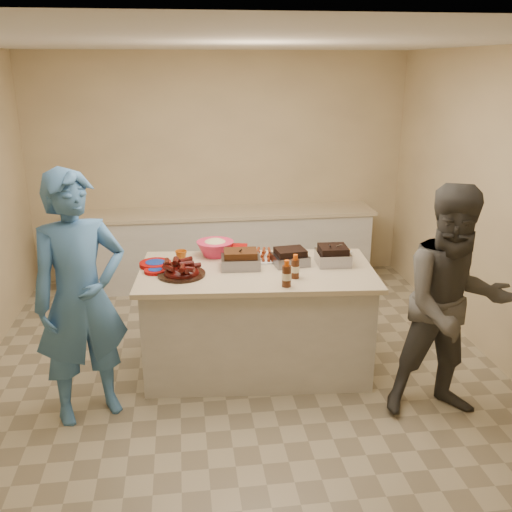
{
  "coord_description": "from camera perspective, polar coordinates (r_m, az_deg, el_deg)",
  "views": [
    {
      "loc": [
        -0.46,
        -4.34,
        2.55
      ],
      "look_at": [
        0.13,
        0.14,
        1.02
      ],
      "focal_mm": 40.0,
      "sensor_mm": 36.0,
      "label": 1
    }
  ],
  "objects": [
    {
      "name": "sausage_plate",
      "position": [
        4.99,
        0.73,
        -0.33
      ],
      "size": [
        0.36,
        0.36,
        0.05
      ],
      "primitive_type": "cylinder",
      "rotation": [
        0.0,
        0.0,
        -0.21
      ],
      "color": "silver",
      "rests_on": "island"
    },
    {
      "name": "rib_platter",
      "position": [
        4.66,
        -7.44,
        -1.93
      ],
      "size": [
        0.42,
        0.42,
        0.15
      ],
      "primitive_type": null,
      "rotation": [
        0.0,
        0.0,
        -0.1
      ],
      "color": "#460906",
      "rests_on": "island"
    },
    {
      "name": "bbq_bottle_a",
      "position": [
        4.57,
        3.92,
        -2.2
      ],
      "size": [
        0.07,
        0.07,
        0.2
      ],
      "primitive_type": "cylinder",
      "rotation": [
        0.0,
        0.0,
        -0.08
      ],
      "color": "#411E0D",
      "rests_on": "island"
    },
    {
      "name": "plate_stack_large",
      "position": [
        4.91,
        -10.03,
        -0.97
      ],
      "size": [
        0.29,
        0.29,
        0.03
      ],
      "primitive_type": "cylinder",
      "rotation": [
        0.0,
        0.0,
        -0.08
      ],
      "color": "#880605",
      "rests_on": "island"
    },
    {
      "name": "guest_blue",
      "position": [
        4.73,
        -16.0,
        -14.72
      ],
      "size": [
        1.41,
        2.0,
        0.45
      ],
      "primitive_type": "imported",
      "rotation": [
        0.0,
        0.0,
        0.43
      ],
      "color": "teal",
      "rests_on": "ground"
    },
    {
      "name": "mustard_bottle",
      "position": [
        4.83,
        -2.16,
        -1.02
      ],
      "size": [
        0.05,
        0.05,
        0.13
      ],
      "primitive_type": "cylinder",
      "rotation": [
        0.0,
        0.0,
        -0.08
      ],
      "color": "gold",
      "rests_on": "island"
    },
    {
      "name": "island",
      "position": [
        5.14,
        0.07,
        -11.05
      ],
      "size": [
        2.03,
        1.18,
        0.92
      ],
      "primitive_type": null,
      "rotation": [
        0.0,
        0.0,
        -0.08
      ],
      "color": "beige",
      "rests_on": "ground"
    },
    {
      "name": "room",
      "position": [
        5.05,
        -1.32,
        -11.62
      ],
      "size": [
        4.5,
        5.0,
        2.7
      ],
      "primitive_type": null,
      "color": "#D1B989",
      "rests_on": "ground"
    },
    {
      "name": "bbq_bottle_b",
      "position": [
        4.4,
        3.06,
        -3.04
      ],
      "size": [
        0.08,
        0.08,
        0.21
      ],
      "primitive_type": "cylinder",
      "rotation": [
        0.0,
        0.0,
        -0.08
      ],
      "color": "#411E0D",
      "rests_on": "island"
    },
    {
      "name": "basket_stack",
      "position": [
        5.09,
        -1.97,
        0.04
      ],
      "size": [
        0.21,
        0.17,
        0.09
      ],
      "primitive_type": "cube",
      "rotation": [
        0.0,
        0.0,
        -0.18
      ],
      "color": "#880605",
      "rests_on": "island"
    },
    {
      "name": "roasting_pan",
      "position": [
        4.92,
        7.66,
        -0.79
      ],
      "size": [
        0.28,
        0.28,
        0.11
      ],
      "primitive_type": "cube",
      "rotation": [
        0.0,
        0.0,
        -0.04
      ],
      "color": "gray",
      "rests_on": "island"
    },
    {
      "name": "pulled_pork_tray",
      "position": [
        4.79,
        -1.55,
        -1.17
      ],
      "size": [
        0.34,
        0.26,
        0.1
      ],
      "primitive_type": "cube",
      "rotation": [
        0.0,
        0.0,
        -0.06
      ],
      "color": "#47230F",
      "rests_on": "island"
    },
    {
      "name": "back_counter",
      "position": [
        6.88,
        -3.34,
        0.88
      ],
      "size": [
        3.6,
        0.64,
        0.9
      ],
      "primitive_type": null,
      "color": "beige",
      "rests_on": "ground"
    },
    {
      "name": "coleslaw_bowl",
      "position": [
        5.1,
        -4.08,
        0.04
      ],
      "size": [
        0.36,
        0.36,
        0.23
      ],
      "primitive_type": null,
      "rotation": [
        0.0,
        0.0,
        -0.08
      ],
      "color": "#D5244B",
      "rests_on": "island"
    },
    {
      "name": "brisket_tray",
      "position": [
        4.88,
        3.43,
        -0.84
      ],
      "size": [
        0.32,
        0.27,
        0.09
      ],
      "primitive_type": "cube",
      "rotation": [
        0.0,
        0.0,
        0.13
      ],
      "color": "black",
      "rests_on": "island"
    },
    {
      "name": "sauce_bowl",
      "position": [
        4.86,
        -1.27,
        -0.87
      ],
      "size": [
        0.15,
        0.06,
        0.15
      ],
      "primitive_type": "imported",
      "rotation": [
        0.0,
        0.0,
        -0.08
      ],
      "color": "silver",
      "rests_on": "island"
    },
    {
      "name": "plastic_cup",
      "position": [
        4.99,
        -7.47,
        -0.49
      ],
      "size": [
        0.11,
        0.1,
        0.1
      ],
      "primitive_type": "imported",
      "rotation": [
        0.0,
        0.0,
        -0.08
      ],
      "color": "#AA500D",
      "rests_on": "island"
    },
    {
      "name": "mac_cheese_dish",
      "position": [
        5.16,
        7.79,
        0.12
      ],
      "size": [
        0.29,
        0.22,
        0.07
      ],
      "primitive_type": "cube",
      "rotation": [
        0.0,
        0.0,
        0.1
      ],
      "color": "orange",
      "rests_on": "island"
    },
    {
      "name": "plate_stack_small",
      "position": [
        4.75,
        -10.03,
        -1.62
      ],
      "size": [
        0.2,
        0.2,
        0.03
      ],
      "primitive_type": "cylinder",
      "rotation": [
        0.0,
        0.0,
        -0.08
      ],
      "color": "#880605",
      "rests_on": "island"
    },
    {
      "name": "guest_gray",
      "position": [
        4.79,
        17.95,
        -14.47
      ],
      "size": [
        0.94,
        1.81,
        0.67
      ],
      "primitive_type": "imported",
      "rotation": [
        0.0,
        0.0,
        -0.05
      ],
      "color": "#514F49",
      "rests_on": "ground"
    }
  ]
}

